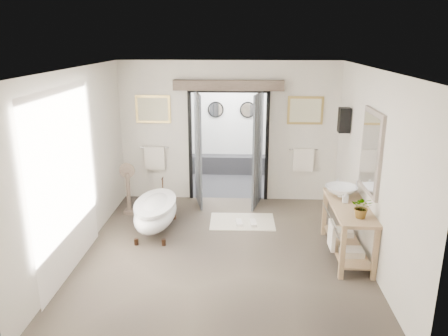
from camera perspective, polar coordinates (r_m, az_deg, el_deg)
The scene contains 13 objects.
ground_plane at distance 7.17m, azimuth -0.24°, elevation -11.01°, with size 5.00×5.00×0.00m, color brown.
room_shell at distance 6.39m, azimuth -0.64°, elevation 3.33°, with size 4.52×5.02×2.91m.
shower_room at distance 10.62m, azimuth 0.91°, elevation 3.51°, with size 2.22×2.01×2.51m.
back_wall_dressing at distance 8.84m, azimuth 0.55°, elevation 5.16°, with size 3.82×0.79×2.52m.
clawfoot_tub at distance 7.86m, azimuth -8.91°, elevation -5.64°, with size 0.70×1.57×0.77m.
vanity at distance 7.16m, azimuth 15.70°, elevation -7.27°, with size 0.57×1.60×0.85m.
pedestal_mirror at distance 8.72m, azimuth -12.37°, elevation -3.07°, with size 0.31×0.20×1.03m.
rug at distance 8.28m, azimuth 2.40°, elevation -7.00°, with size 1.20×0.80×0.01m, color beige.
slippers at distance 8.15m, azimuth 2.91°, elevation -7.16°, with size 0.41×0.29×0.05m.
basin at distance 7.34m, azimuth 15.06°, elevation -2.96°, with size 0.52×0.52×0.18m, color white.
plant at distance 6.55m, azimuth 17.60°, elevation -4.88°, with size 0.30×0.26×0.33m, color gray.
soap_bottle_a at distance 7.09m, azimuth 15.58°, elevation -3.67°, with size 0.08×0.08×0.18m, color gray.
soap_bottle_b at distance 7.65m, azimuth 14.59°, elevation -2.07°, with size 0.15×0.15×0.19m, color gray.
Camera 1 is at (0.34, -6.34, 3.35)m, focal length 35.00 mm.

